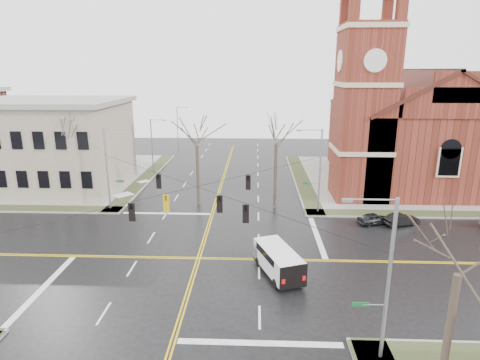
{
  "coord_description": "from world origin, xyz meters",
  "views": [
    {
      "loc": [
        4.66,
        -30.11,
        15.12
      ],
      "look_at": [
        3.2,
        6.0,
        5.11
      ],
      "focal_mm": 30.0,
      "sensor_mm": 36.0,
      "label": 1
    }
  ],
  "objects_px": {
    "church": "(406,121)",
    "parked_car_a": "(374,219)",
    "tree_nw_far": "(76,129)",
    "tree_se": "(459,266)",
    "parked_car_b": "(401,220)",
    "streetlight_north_b": "(178,125)",
    "tree_ne": "(276,139)",
    "signal_pole_se": "(386,276)",
    "tree_nw_near": "(197,142)",
    "signal_pole_nw": "(108,166)",
    "streetlight_north_a": "(153,144)",
    "signal_pole_ne": "(318,169)",
    "cargo_van": "(277,259)"
  },
  "relations": [
    {
      "from": "tree_ne",
      "to": "parked_car_b",
      "type": "bearing_deg",
      "value": -22.1
    },
    {
      "from": "signal_pole_se",
      "to": "parked_car_a",
      "type": "bearing_deg",
      "value": 74.94
    },
    {
      "from": "streetlight_north_b",
      "to": "tree_ne",
      "type": "distance_m",
      "value": 39.17
    },
    {
      "from": "signal_pole_ne",
      "to": "tree_ne",
      "type": "relative_size",
      "value": 0.84
    },
    {
      "from": "tree_nw_far",
      "to": "tree_se",
      "type": "bearing_deg",
      "value": -43.91
    },
    {
      "from": "signal_pole_ne",
      "to": "cargo_van",
      "type": "height_order",
      "value": "signal_pole_ne"
    },
    {
      "from": "parked_car_a",
      "to": "tree_nw_far",
      "type": "bearing_deg",
      "value": 61.89
    },
    {
      "from": "tree_nw_near",
      "to": "parked_car_a",
      "type": "bearing_deg",
      "value": -17.01
    },
    {
      "from": "church",
      "to": "streetlight_north_b",
      "type": "distance_m",
      "value": 42.53
    },
    {
      "from": "parked_car_a",
      "to": "tree_ne",
      "type": "relative_size",
      "value": 0.32
    },
    {
      "from": "church",
      "to": "signal_pole_nw",
      "type": "relative_size",
      "value": 3.06
    },
    {
      "from": "cargo_van",
      "to": "streetlight_north_b",
      "type": "bearing_deg",
      "value": 88.32
    },
    {
      "from": "church",
      "to": "tree_nw_far",
      "type": "bearing_deg",
      "value": -164.8
    },
    {
      "from": "tree_nw_near",
      "to": "tree_ne",
      "type": "height_order",
      "value": "tree_ne"
    },
    {
      "from": "streetlight_north_a",
      "to": "tree_nw_near",
      "type": "distance_m",
      "value": 16.75
    },
    {
      "from": "signal_pole_ne",
      "to": "cargo_van",
      "type": "xyz_separation_m",
      "value": [
        -4.96,
        -13.77,
        -3.73
      ]
    },
    {
      "from": "cargo_van",
      "to": "parked_car_b",
      "type": "xyz_separation_m",
      "value": [
        12.93,
        10.35,
        -0.62
      ]
    },
    {
      "from": "tree_nw_far",
      "to": "tree_se",
      "type": "xyz_separation_m",
      "value": [
        28.99,
        -27.91,
        -1.73
      ]
    },
    {
      "from": "tree_se",
      "to": "tree_nw_far",
      "type": "bearing_deg",
      "value": 136.09
    },
    {
      "from": "tree_nw_near",
      "to": "tree_ne",
      "type": "distance_m",
      "value": 8.87
    },
    {
      "from": "tree_se",
      "to": "parked_car_a",
      "type": "bearing_deg",
      "value": 81.99
    },
    {
      "from": "tree_nw_far",
      "to": "cargo_van",
      "type": "bearing_deg",
      "value": -36.41
    },
    {
      "from": "parked_car_b",
      "to": "signal_pole_nw",
      "type": "bearing_deg",
      "value": 62.86
    },
    {
      "from": "streetlight_north_a",
      "to": "tree_se",
      "type": "height_order",
      "value": "tree_se"
    },
    {
      "from": "signal_pole_se",
      "to": "tree_se",
      "type": "height_order",
      "value": "tree_se"
    },
    {
      "from": "signal_pole_nw",
      "to": "tree_nw_near",
      "type": "xyz_separation_m",
      "value": [
        9.36,
        2.46,
        2.35
      ]
    },
    {
      "from": "church",
      "to": "tree_se",
      "type": "xyz_separation_m",
      "value": [
        -11.27,
        -38.85,
        -1.51
      ]
    },
    {
      "from": "cargo_van",
      "to": "parked_car_a",
      "type": "height_order",
      "value": "cargo_van"
    },
    {
      "from": "signal_pole_ne",
      "to": "tree_nw_near",
      "type": "xyz_separation_m",
      "value": [
        -13.28,
        2.46,
        2.35
      ]
    },
    {
      "from": "signal_pole_ne",
      "to": "signal_pole_nw",
      "type": "xyz_separation_m",
      "value": [
        -22.64,
        0.0,
        0.0
      ]
    },
    {
      "from": "parked_car_a",
      "to": "parked_car_b",
      "type": "bearing_deg",
      "value": -112.51
    },
    {
      "from": "parked_car_b",
      "to": "tree_nw_far",
      "type": "bearing_deg",
      "value": 59.83
    },
    {
      "from": "tree_ne",
      "to": "tree_nw_far",
      "type": "bearing_deg",
      "value": 178.15
    },
    {
      "from": "streetlight_north_b",
      "to": "parked_car_b",
      "type": "bearing_deg",
      "value": -53.14
    },
    {
      "from": "cargo_van",
      "to": "signal_pole_nw",
      "type": "bearing_deg",
      "value": 121.71
    },
    {
      "from": "parked_car_b",
      "to": "streetlight_north_b",
      "type": "bearing_deg",
      "value": 16.11
    },
    {
      "from": "signal_pole_nw",
      "to": "signal_pole_se",
      "type": "distance_m",
      "value": 32.28
    },
    {
      "from": "signal_pole_se",
      "to": "tree_nw_near",
      "type": "bearing_deg",
      "value": 117.56
    },
    {
      "from": "parked_car_b",
      "to": "tree_nw_far",
      "type": "relative_size",
      "value": 0.31
    },
    {
      "from": "signal_pole_se",
      "to": "tree_nw_far",
      "type": "bearing_deg",
      "value": 136.62
    },
    {
      "from": "signal_pole_se",
      "to": "tree_nw_far",
      "type": "distance_m",
      "value": 37.08
    },
    {
      "from": "parked_car_b",
      "to": "signal_pole_ne",
      "type": "bearing_deg",
      "value": 45.96
    },
    {
      "from": "tree_nw_far",
      "to": "streetlight_north_b",
      "type": "bearing_deg",
      "value": 81.93
    },
    {
      "from": "streetlight_north_a",
      "to": "tree_nw_near",
      "type": "height_order",
      "value": "tree_nw_near"
    },
    {
      "from": "church",
      "to": "parked_car_a",
      "type": "distance_m",
      "value": 20.01
    },
    {
      "from": "streetlight_north_b",
      "to": "tree_nw_far",
      "type": "relative_size",
      "value": 0.67
    },
    {
      "from": "streetlight_north_a",
      "to": "streetlight_north_b",
      "type": "xyz_separation_m",
      "value": [
        0.0,
        20.0,
        0.0
      ]
    },
    {
      "from": "church",
      "to": "streetlight_north_b",
      "type": "bearing_deg",
      "value": 146.75
    },
    {
      "from": "parked_car_a",
      "to": "parked_car_b",
      "type": "xyz_separation_m",
      "value": [
        2.64,
        -0.2,
        0.02
      ]
    },
    {
      "from": "church",
      "to": "cargo_van",
      "type": "height_order",
      "value": "church"
    }
  ]
}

